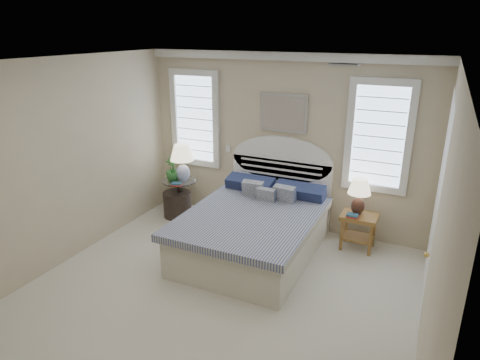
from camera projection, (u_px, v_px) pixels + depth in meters
name	position (u px, v px, depth m)	size (l,w,h in m)	color
floor	(205.00, 307.00, 4.91)	(4.50, 5.00, 0.01)	beige
ceiling	(198.00, 64.00, 4.00)	(4.50, 5.00, 0.01)	white
wall_back	(283.00, 143.00, 6.59)	(4.50, 0.02, 2.70)	beige
wall_left	(46.00, 169.00, 5.36)	(0.02, 5.00, 2.70)	beige
wall_right	(437.00, 241.00, 3.55)	(0.02, 5.00, 2.70)	beige
crown_molding	(285.00, 56.00, 6.12)	(4.50, 0.08, 0.12)	silver
hvac_vent	(344.00, 65.00, 4.21)	(0.30, 0.20, 0.02)	#B2B2B2
switch_plate	(228.00, 149.00, 7.02)	(0.08, 0.01, 0.12)	silver
window_left	(195.00, 119.00, 7.11)	(0.90, 0.06, 1.60)	#C9E1FF
window_right	(379.00, 137.00, 5.92)	(0.90, 0.06, 1.60)	#C9E1FF
painting	(283.00, 113.00, 6.40)	(0.74, 0.04, 0.58)	silver
closet_door	(436.00, 206.00, 4.63)	(0.02, 1.80, 2.40)	white
bed	(256.00, 226.00, 6.02)	(1.72, 2.28, 1.47)	beige
side_table_left	(180.00, 194.00, 7.19)	(0.56, 0.56, 0.63)	black
nightstand_right	(359.00, 224.00, 6.09)	(0.50, 0.40, 0.53)	brown
floor_pot	(177.00, 204.00, 7.22)	(0.47, 0.47, 0.43)	black
lamp_left	(182.00, 159.00, 6.95)	(0.46, 0.46, 0.63)	silver
lamp_right	(359.00, 192.00, 5.98)	(0.38, 0.38, 0.52)	black
potted_plant	(173.00, 169.00, 7.00)	(0.24, 0.24, 0.42)	#33803A
books_left	(177.00, 184.00, 6.87)	(0.20, 0.17, 0.05)	#A12E28
books_right	(353.00, 216.00, 5.96)	(0.18, 0.14, 0.04)	#A12E28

